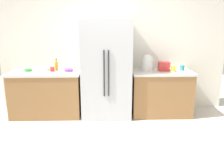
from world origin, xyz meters
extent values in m
plane|color=beige|center=(0.00, 0.00, 0.00)|extent=(9.32, 9.32, 0.00)
cube|color=silver|center=(0.00, 1.71, 1.46)|extent=(4.66, 0.10, 2.91)
cube|color=olive|center=(-1.33, 1.33, 0.42)|extent=(1.33, 0.65, 0.85)
cube|color=beige|center=(-1.33, 1.33, 0.87)|extent=(1.36, 0.68, 0.04)
cube|color=olive|center=(0.94, 1.33, 0.42)|extent=(1.15, 0.65, 0.85)
cube|color=beige|center=(0.94, 1.33, 0.87)|extent=(1.18, 0.68, 0.04)
cube|color=#B2B5BA|center=(-0.15, 1.29, 0.93)|extent=(0.94, 0.70, 1.86)
cylinder|color=#262628|center=(-0.19, 0.93, 0.93)|extent=(0.02, 0.02, 0.84)
cylinder|color=#262628|center=(-0.11, 0.93, 0.93)|extent=(0.02, 0.02, 0.84)
cube|color=red|center=(0.98, 1.33, 0.98)|extent=(0.21, 0.15, 0.18)
cylinder|color=silver|center=(0.66, 1.37, 0.99)|extent=(0.24, 0.24, 0.21)
sphere|color=silver|center=(0.66, 1.37, 1.09)|extent=(0.22, 0.22, 0.22)
cylinder|color=orange|center=(-1.13, 1.44, 0.97)|extent=(0.07, 0.07, 0.16)
cylinder|color=orange|center=(-1.13, 1.44, 1.07)|extent=(0.03, 0.03, 0.05)
cylinder|color=#333338|center=(-1.13, 1.44, 1.11)|extent=(0.03, 0.03, 0.02)
cylinder|color=yellow|center=(1.15, 1.28, 0.93)|extent=(0.09, 0.09, 0.10)
cylinder|color=red|center=(-1.19, 1.34, 0.93)|extent=(0.08, 0.08, 0.08)
cylinder|color=teal|center=(1.35, 1.36, 0.94)|extent=(0.09, 0.09, 0.10)
cylinder|color=purple|center=(-0.88, 1.34, 0.91)|extent=(0.16, 0.16, 0.05)
cylinder|color=white|center=(-1.36, 1.46, 0.91)|extent=(0.18, 0.18, 0.05)
cylinder|color=green|center=(-1.67, 1.37, 0.91)|extent=(0.15, 0.15, 0.05)
camera|label=1|loc=(-0.15, -3.02, 1.84)|focal=36.69mm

